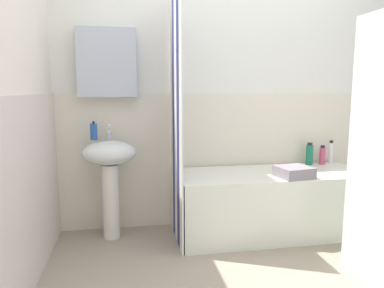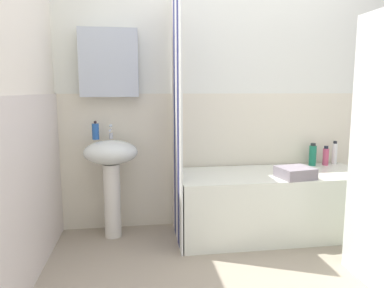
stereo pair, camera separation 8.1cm
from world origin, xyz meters
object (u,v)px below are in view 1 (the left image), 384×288
(sink, at_px, (110,167))
(body_wash_bottle, at_px, (322,155))
(soap_dispenser, at_px, (94,132))
(lotion_bottle, at_px, (331,153))
(bathtub, at_px, (270,202))
(towel_folded, at_px, (294,172))
(shampoo_bottle, at_px, (309,154))

(sink, height_order, body_wash_bottle, sink)
(soap_dispenser, distance_m, lotion_bottle, 2.19)
(body_wash_bottle, bearing_deg, sink, -177.25)
(sink, bearing_deg, lotion_bottle, 3.32)
(bathtub, xyz_separation_m, towel_folded, (0.11, -0.20, 0.31))
(lotion_bottle, bearing_deg, sink, -176.68)
(sink, distance_m, body_wash_bottle, 1.96)
(soap_dispenser, relative_size, shampoo_bottle, 0.75)
(bathtub, relative_size, towel_folded, 6.21)
(body_wash_bottle, height_order, towel_folded, body_wash_bottle)
(sink, distance_m, lotion_bottle, 2.06)
(bathtub, relative_size, body_wash_bottle, 8.90)
(soap_dispenser, relative_size, towel_folded, 0.60)
(sink, bearing_deg, body_wash_bottle, 2.75)
(sink, relative_size, shampoo_bottle, 3.94)
(soap_dispenser, bearing_deg, bathtub, -8.12)
(body_wash_bottle, bearing_deg, lotion_bottle, 14.00)
(lotion_bottle, distance_m, shampoo_bottle, 0.23)
(soap_dispenser, relative_size, bathtub, 0.10)
(body_wash_bottle, distance_m, towel_folded, 0.65)
(towel_folded, bearing_deg, lotion_bottle, 37.16)
(lotion_bottle, bearing_deg, bathtub, -160.10)
(lotion_bottle, bearing_deg, towel_folded, -142.84)
(bathtub, height_order, shampoo_bottle, shampoo_bottle)
(sink, relative_size, soap_dispenser, 5.28)
(sink, relative_size, lotion_bottle, 3.71)
(bathtub, bearing_deg, lotion_bottle, 19.90)
(sink, bearing_deg, shampoo_bottle, 3.20)
(soap_dispenser, xyz_separation_m, shampoo_bottle, (1.95, 0.03, -0.26))
(soap_dispenser, height_order, towel_folded, soap_dispenser)
(shampoo_bottle, relative_size, towel_folded, 0.81)
(towel_folded, bearing_deg, soap_dispenser, 165.53)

